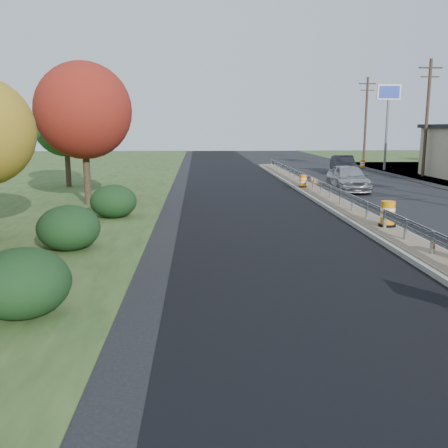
{
  "coord_description": "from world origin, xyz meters",
  "views": [
    {
      "loc": [
        -7.19,
        -16.52,
        4.06
      ],
      "look_at": [
        -6.39,
        -1.38,
        1.1
      ],
      "focal_mm": 40.0,
      "sensor_mm": 36.0,
      "label": 1
    }
  ],
  "objects_px": {
    "barrel_median_mid": "(388,214)",
    "car_silver": "(348,178)",
    "car_dark_mid": "(343,165)",
    "barrel_median_far": "(303,181)",
    "barrel_shoulder_far": "(362,164)"
  },
  "relations": [
    {
      "from": "barrel_median_far",
      "to": "car_dark_mid",
      "type": "height_order",
      "value": "car_dark_mid"
    },
    {
      "from": "barrel_shoulder_far",
      "to": "car_dark_mid",
      "type": "xyz_separation_m",
      "value": [
        -3.61,
        -5.59,
        0.4
      ]
    },
    {
      "from": "barrel_median_far",
      "to": "car_dark_mid",
      "type": "bearing_deg",
      "value": 62.72
    },
    {
      "from": "barrel_median_far",
      "to": "car_dark_mid",
      "type": "xyz_separation_m",
      "value": [
        5.98,
        11.59,
        0.19
      ]
    },
    {
      "from": "barrel_median_mid",
      "to": "barrel_median_far",
      "type": "relative_size",
      "value": 1.27
    },
    {
      "from": "barrel_median_mid",
      "to": "barrel_median_far",
      "type": "xyz_separation_m",
      "value": [
        -0.6,
        12.98,
        -0.1
      ]
    },
    {
      "from": "barrel_median_far",
      "to": "barrel_shoulder_far",
      "type": "distance_m",
      "value": 19.67
    },
    {
      "from": "barrel_median_mid",
      "to": "car_dark_mid",
      "type": "relative_size",
      "value": 0.21
    },
    {
      "from": "barrel_shoulder_far",
      "to": "car_silver",
      "type": "distance_m",
      "value": 18.85
    },
    {
      "from": "barrel_median_mid",
      "to": "car_dark_mid",
      "type": "xyz_separation_m",
      "value": [
        5.38,
        24.57,
        0.09
      ]
    },
    {
      "from": "barrel_median_mid",
      "to": "car_silver",
      "type": "relative_size",
      "value": 0.2
    },
    {
      "from": "car_silver",
      "to": "barrel_median_far",
      "type": "bearing_deg",
      "value": 172.95
    },
    {
      "from": "car_silver",
      "to": "barrel_median_mid",
      "type": "bearing_deg",
      "value": -98.73
    },
    {
      "from": "barrel_median_far",
      "to": "car_silver",
      "type": "bearing_deg",
      "value": -8.37
    },
    {
      "from": "barrel_median_far",
      "to": "barrel_shoulder_far",
      "type": "relative_size",
      "value": 0.94
    }
  ]
}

